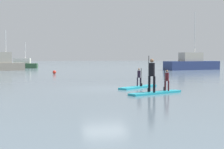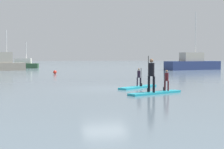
{
  "view_description": "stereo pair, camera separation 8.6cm",
  "coord_description": "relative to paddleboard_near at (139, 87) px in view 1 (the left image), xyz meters",
  "views": [
    {
      "loc": [
        -4.7,
        -18.7,
        1.84
      ],
      "look_at": [
        1.02,
        2.23,
        0.68
      ],
      "focal_mm": 54.53,
      "sensor_mm": 36.0,
      "label": 1
    },
    {
      "loc": [
        -4.62,
        -18.72,
        1.84
      ],
      "look_at": [
        1.02,
        2.23,
        0.68
      ],
      "focal_mm": 54.53,
      "sensor_mm": 36.0,
      "label": 2
    }
  ],
  "objects": [
    {
      "name": "ground_plane",
      "position": [
        -2.05,
        -0.03,
        -0.05
      ],
      "size": [
        240.0,
        240.0,
        0.0
      ],
      "primitive_type": "plane",
      "color": "slate"
    },
    {
      "name": "paddler_child_solo",
      "position": [
        0.01,
        -0.01,
        0.64
      ],
      "size": [
        0.28,
        0.33,
        1.07
      ],
      "color": "black",
      "rests_on": "paddleboard_near"
    },
    {
      "name": "paddler_adult",
      "position": [
        -0.54,
        -3.33,
        0.99
      ],
      "size": [
        0.38,
        0.49,
        1.78
      ],
      "color": "black",
      "rests_on": "paddleboard_far"
    },
    {
      "name": "paddler_child_front",
      "position": [
        0.44,
        -2.92,
        0.64
      ],
      "size": [
        0.24,
        0.36,
        1.16
      ],
      "color": "#4C1419",
      "rests_on": "paddleboard_far"
    },
    {
      "name": "motor_boat_small_navy",
      "position": [
        -6.75,
        36.7,
        0.52
      ],
      "size": [
        6.18,
        2.77,
        4.07
      ],
      "color": "#2D5638",
      "rests_on": "ground"
    },
    {
      "name": "paddleboard_near",
      "position": [
        0.0,
        0.0,
        0.0
      ],
      "size": [
        2.93,
        2.31,
        0.1
      ],
      "color": "#1E9EB2",
      "rests_on": "ground"
    },
    {
      "name": "paddleboard_far",
      "position": [
        -0.26,
        -3.22,
        0.0
      ],
      "size": [
        3.16,
        1.68,
        0.1
      ],
      "color": "#1E9EB2",
      "rests_on": "ground"
    },
    {
      "name": "mooring_buoy_near",
      "position": [
        -3.21,
        17.17,
        0.14
      ],
      "size": [
        0.37,
        0.37,
        0.37
      ],
      "primitive_type": "sphere",
      "color": "red",
      "rests_on": "ground"
    },
    {
      "name": "fishing_boat_white_large",
      "position": [
        16.2,
        23.51,
        0.81
      ],
      "size": [
        8.52,
        3.71,
        7.93
      ],
      "color": "navy",
      "rests_on": "ground"
    }
  ]
}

